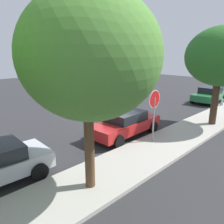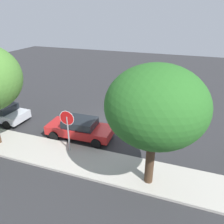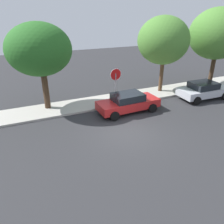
{
  "view_description": "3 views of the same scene",
  "coord_description": "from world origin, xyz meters",
  "px_view_note": "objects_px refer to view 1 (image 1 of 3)",
  "views": [
    {
      "loc": [
        9.86,
        10.15,
        4.47
      ],
      "look_at": [
        1.23,
        1.38,
        1.09
      ],
      "focal_mm": 35.0,
      "sensor_mm": 36.0,
      "label": 1
    },
    {
      "loc": [
        -4.85,
        13.7,
        7.81
      ],
      "look_at": [
        -0.13,
        0.45,
        1.18
      ],
      "focal_mm": 35.0,
      "sensor_mm": 36.0,
      "label": 2
    },
    {
      "loc": [
        -5.4,
        -9.89,
        6.54
      ],
      "look_at": [
        -0.49,
        1.15,
        0.91
      ],
      "focal_mm": 35.0,
      "sensor_mm": 36.0,
      "label": 3
    }
  ],
  "objects_px": {
    "parked_car_green": "(209,95)",
    "fire_hydrant": "(222,103)",
    "parked_car_red": "(125,123)",
    "street_tree_far": "(91,56)",
    "stop_sign": "(154,107)",
    "street_tree_mid_block": "(223,57)"
  },
  "relations": [
    {
      "from": "street_tree_mid_block",
      "to": "street_tree_far",
      "type": "xyz_separation_m",
      "value": [
        9.57,
        -0.3,
        0.14
      ]
    },
    {
      "from": "stop_sign",
      "to": "parked_car_green",
      "type": "distance_m",
      "value": 11.76
    },
    {
      "from": "street_tree_far",
      "to": "fire_hydrant",
      "type": "xyz_separation_m",
      "value": [
        -15.11,
        -1.24,
        -3.99
      ]
    },
    {
      "from": "stop_sign",
      "to": "parked_car_green",
      "type": "height_order",
      "value": "stop_sign"
    },
    {
      "from": "parked_car_green",
      "to": "fire_hydrant",
      "type": "xyz_separation_m",
      "value": [
        1.0,
        1.49,
        -0.34
      ]
    },
    {
      "from": "parked_car_red",
      "to": "parked_car_green",
      "type": "bearing_deg",
      "value": -179.08
    },
    {
      "from": "parked_car_red",
      "to": "parked_car_green",
      "type": "relative_size",
      "value": 1.07
    },
    {
      "from": "stop_sign",
      "to": "street_tree_mid_block",
      "type": "bearing_deg",
      "value": 167.3
    },
    {
      "from": "stop_sign",
      "to": "street_tree_mid_block",
      "type": "relative_size",
      "value": 0.46
    },
    {
      "from": "parked_car_green",
      "to": "street_tree_far",
      "type": "distance_m",
      "value": 16.74
    },
    {
      "from": "parked_car_green",
      "to": "street_tree_far",
      "type": "xyz_separation_m",
      "value": [
        16.11,
        2.73,
        3.65
      ]
    },
    {
      "from": "stop_sign",
      "to": "parked_car_red",
      "type": "xyz_separation_m",
      "value": [
        0.17,
        -1.71,
        -1.21
      ]
    },
    {
      "from": "parked_car_red",
      "to": "parked_car_green",
      "type": "xyz_separation_m",
      "value": [
        -11.71,
        -0.19,
        -0.0
      ]
    },
    {
      "from": "parked_car_red",
      "to": "fire_hydrant",
      "type": "bearing_deg",
      "value": 173.06
    },
    {
      "from": "street_tree_far",
      "to": "fire_hydrant",
      "type": "relative_size",
      "value": 8.76
    },
    {
      "from": "parked_car_green",
      "to": "fire_hydrant",
      "type": "relative_size",
      "value": 5.78
    },
    {
      "from": "stop_sign",
      "to": "street_tree_far",
      "type": "relative_size",
      "value": 0.44
    },
    {
      "from": "street_tree_mid_block",
      "to": "fire_hydrant",
      "type": "relative_size",
      "value": 8.34
    },
    {
      "from": "street_tree_far",
      "to": "fire_hydrant",
      "type": "bearing_deg",
      "value": -175.31
    },
    {
      "from": "parked_car_red",
      "to": "street_tree_far",
      "type": "height_order",
      "value": "street_tree_far"
    },
    {
      "from": "parked_car_red",
      "to": "fire_hydrant",
      "type": "relative_size",
      "value": 6.16
    },
    {
      "from": "stop_sign",
      "to": "parked_car_green",
      "type": "relative_size",
      "value": 0.66
    }
  ]
}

